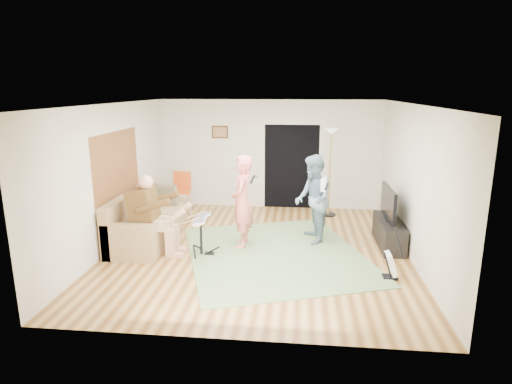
# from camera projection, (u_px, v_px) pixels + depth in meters

# --- Properties ---
(floor) EXTENTS (6.00, 6.00, 0.00)m
(floor) POSITION_uv_depth(u_px,v_px,m) (258.00, 249.00, 8.10)
(floor) COLOR brown
(floor) RESTS_ON ground
(walls) EXTENTS (5.50, 6.00, 2.70)m
(walls) POSITION_uv_depth(u_px,v_px,m) (258.00, 180.00, 7.78)
(walls) COLOR beige
(walls) RESTS_ON floor
(ceiling) EXTENTS (6.00, 6.00, 0.00)m
(ceiling) POSITION_uv_depth(u_px,v_px,m) (258.00, 104.00, 7.45)
(ceiling) COLOR white
(ceiling) RESTS_ON walls
(window_blinds) EXTENTS (0.00, 2.05, 2.05)m
(window_blinds) POSITION_uv_depth(u_px,v_px,m) (117.00, 164.00, 8.20)
(window_blinds) COLOR brown
(window_blinds) RESTS_ON walls
(doorway) EXTENTS (2.10, 0.00, 2.10)m
(doorway) POSITION_uv_depth(u_px,v_px,m) (292.00, 167.00, 10.68)
(doorway) COLOR black
(doorway) RESTS_ON walls
(picture_frame) EXTENTS (0.42, 0.03, 0.32)m
(picture_frame) POSITION_uv_depth(u_px,v_px,m) (220.00, 132.00, 10.66)
(picture_frame) COLOR #3F2314
(picture_frame) RESTS_ON walls
(area_rug) EXTENTS (4.03, 4.35, 0.02)m
(area_rug) POSITION_uv_depth(u_px,v_px,m) (275.00, 253.00, 7.88)
(area_rug) COLOR #5E7D4C
(area_rug) RESTS_ON floor
(sofa) EXTENTS (0.96, 2.33, 0.94)m
(sofa) POSITION_uv_depth(u_px,v_px,m) (144.00, 225.00, 8.53)
(sofa) COLOR #99774C
(sofa) RESTS_ON floor
(drummer) EXTENTS (0.96, 0.54, 1.47)m
(drummer) POSITION_uv_depth(u_px,v_px,m) (155.00, 223.00, 7.80)
(drummer) COLOR #553818
(drummer) RESTS_ON sofa
(drum_kit) EXTENTS (0.40, 0.72, 0.74)m
(drum_kit) POSITION_uv_depth(u_px,v_px,m) (201.00, 238.00, 7.77)
(drum_kit) COLOR black
(drum_kit) RESTS_ON floor
(singer) EXTENTS (0.43, 0.65, 1.76)m
(singer) POSITION_uv_depth(u_px,v_px,m) (242.00, 202.00, 8.08)
(singer) COLOR #E26A62
(singer) RESTS_ON floor
(microphone) EXTENTS (0.06, 0.06, 0.24)m
(microphone) POSITION_uv_depth(u_px,v_px,m) (253.00, 179.00, 7.96)
(microphone) COLOR black
(microphone) RESTS_ON singer
(guitarist) EXTENTS (0.79, 0.94, 1.73)m
(guitarist) POSITION_uv_depth(u_px,v_px,m) (313.00, 199.00, 8.31)
(guitarist) COLOR slate
(guitarist) RESTS_ON floor
(guitar_held) EXTENTS (0.20, 0.61, 0.26)m
(guitar_held) POSITION_uv_depth(u_px,v_px,m) (324.00, 184.00, 8.21)
(guitar_held) COLOR white
(guitar_held) RESTS_ON guitarist
(guitar_spare) EXTENTS (0.31, 0.28, 0.86)m
(guitar_spare) POSITION_uv_depth(u_px,v_px,m) (392.00, 264.00, 6.82)
(guitar_spare) COLOR black
(guitar_spare) RESTS_ON floor
(torchiere_lamp) EXTENTS (0.37, 0.37, 2.06)m
(torchiere_lamp) POSITION_uv_depth(u_px,v_px,m) (330.00, 157.00, 9.94)
(torchiere_lamp) COLOR black
(torchiere_lamp) RESTS_ON floor
(dining_chair) EXTENTS (0.50, 0.52, 1.04)m
(dining_chair) POSITION_uv_depth(u_px,v_px,m) (180.00, 200.00, 10.17)
(dining_chair) COLOR tan
(dining_chair) RESTS_ON floor
(tv_cabinet) EXTENTS (0.40, 1.40, 0.50)m
(tv_cabinet) POSITION_uv_depth(u_px,v_px,m) (389.00, 233.00, 8.26)
(tv_cabinet) COLOR black
(tv_cabinet) RESTS_ON floor
(television) EXTENTS (0.06, 1.18, 0.61)m
(television) POSITION_uv_depth(u_px,v_px,m) (388.00, 203.00, 8.12)
(television) COLOR black
(television) RESTS_ON tv_cabinet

